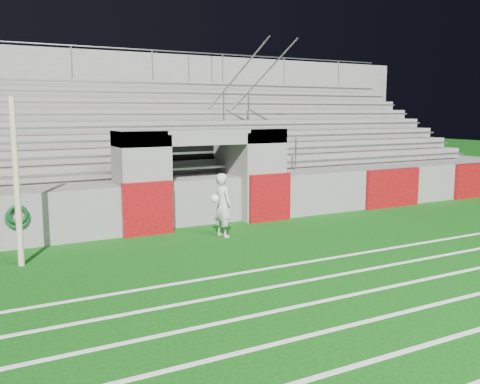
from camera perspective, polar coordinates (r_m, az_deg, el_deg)
ground at (r=11.86m, az=3.38°, el=-6.47°), size 90.00×90.00×0.00m
field_post at (r=11.42m, az=-22.73°, el=0.92°), size 0.13×0.13×3.37m
field_markings at (r=8.30m, az=22.72°, el=-13.80°), size 28.00×8.09×0.01m
stadium_structure at (r=18.75m, az=-9.72°, el=3.59°), size 26.00×8.48×5.42m
goalkeeper_with_ball at (r=13.17m, az=-1.88°, el=-1.39°), size 0.69×0.68×1.59m
hose_coil at (r=12.88m, az=-22.65°, el=-2.43°), size 0.53×0.14×0.58m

